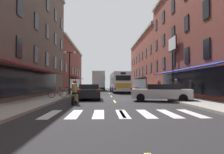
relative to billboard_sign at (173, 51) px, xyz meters
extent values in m
cube|color=#28282B|center=(-7.05, -3.19, -5.16)|extent=(34.80, 80.00, 0.10)
cube|color=#DBCC4C|center=(-7.05, -13.19, -5.11)|extent=(0.14, 2.40, 0.01)
cube|color=#DBCC4C|center=(-7.05, -6.69, -5.11)|extent=(0.14, 2.40, 0.01)
cube|color=#DBCC4C|center=(-7.05, -0.19, -5.11)|extent=(0.14, 2.40, 0.01)
cube|color=#DBCC4C|center=(-7.05, 6.31, -5.11)|extent=(0.14, 2.40, 0.01)
cube|color=#DBCC4C|center=(-7.05, 12.81, -5.11)|extent=(0.14, 2.40, 0.01)
cube|color=#DBCC4C|center=(-7.05, 19.31, -5.11)|extent=(0.14, 2.40, 0.01)
cube|color=#DBCC4C|center=(-7.05, 25.81, -5.11)|extent=(0.14, 2.40, 0.01)
cube|color=#DBCC4C|center=(-7.05, 32.31, -5.11)|extent=(0.14, 2.40, 0.01)
cube|color=silver|center=(-10.35, -13.19, -5.11)|extent=(0.50, 2.80, 0.01)
cube|color=silver|center=(-9.25, -13.19, -5.11)|extent=(0.50, 2.80, 0.01)
cube|color=silver|center=(-8.15, -13.19, -5.11)|extent=(0.50, 2.80, 0.01)
cube|color=silver|center=(-7.05, -13.19, -5.11)|extent=(0.50, 2.80, 0.01)
cube|color=silver|center=(-5.95, -13.19, -5.11)|extent=(0.50, 2.80, 0.01)
cube|color=silver|center=(-4.85, -13.19, -5.11)|extent=(0.50, 2.80, 0.01)
cube|color=silver|center=(-3.75, -13.19, -5.11)|extent=(0.50, 2.80, 0.01)
cube|color=#A39E93|center=(-12.95, -3.19, -5.04)|extent=(3.00, 80.00, 0.14)
cube|color=#A39E93|center=(-1.15, -3.19, -5.04)|extent=(3.00, 80.00, 0.14)
cube|color=black|center=(-14.41, -3.19, -3.56)|extent=(0.10, 16.00, 2.10)
cube|color=maroon|center=(-13.70, -3.19, -2.36)|extent=(1.38, 14.93, 0.44)
cube|color=black|center=(-14.41, -7.00, -0.91)|extent=(0.10, 1.00, 1.60)
cube|color=black|center=(-14.41, -3.19, -0.91)|extent=(0.10, 1.00, 1.60)
cube|color=black|center=(-14.41, 0.62, -0.91)|extent=(0.10, 1.00, 1.60)
cube|color=black|center=(-14.41, 4.43, -0.91)|extent=(0.10, 1.00, 1.60)
cube|color=black|center=(-14.41, 8.24, -0.91)|extent=(0.10, 1.00, 1.60)
cube|color=black|center=(-14.41, -7.00, 2.29)|extent=(0.10, 1.00, 1.60)
cube|color=black|center=(-14.41, -3.19, 2.29)|extent=(0.10, 1.00, 1.60)
cube|color=black|center=(-14.41, 0.62, 2.29)|extent=(0.10, 1.00, 1.60)
cube|color=black|center=(-14.41, 4.43, 2.29)|extent=(0.10, 1.00, 1.60)
cube|color=black|center=(-14.41, 8.24, 2.29)|extent=(0.10, 1.00, 1.60)
cube|color=black|center=(-14.41, 0.62, 5.49)|extent=(0.10, 1.00, 1.60)
cube|color=black|center=(-14.41, 4.43, 5.49)|extent=(0.10, 1.00, 1.60)
cube|color=black|center=(-14.41, 8.24, 5.49)|extent=(0.10, 1.00, 1.60)
cube|color=brown|center=(-18.45, 23.48, -0.11)|extent=(8.00, 26.57, 10.00)
cube|color=#B2AD9E|center=(-14.35, 23.48, 4.54)|extent=(0.44, 26.07, 0.40)
cube|color=black|center=(-14.41, 23.48, -3.56)|extent=(0.10, 16.00, 2.10)
cube|color=maroon|center=(-13.70, 23.48, -2.36)|extent=(1.38, 14.93, 0.44)
cube|color=black|center=(-14.41, 12.05, -0.91)|extent=(0.10, 1.00, 1.60)
cube|color=black|center=(-14.41, 15.86, -0.91)|extent=(0.10, 1.00, 1.60)
cube|color=black|center=(-14.41, 19.67, -0.91)|extent=(0.10, 1.00, 1.60)
cube|color=black|center=(-14.41, 23.48, -0.91)|extent=(0.10, 1.00, 1.60)
cube|color=black|center=(-14.41, 27.28, -0.91)|extent=(0.10, 1.00, 1.60)
cube|color=black|center=(-14.41, 31.09, -0.91)|extent=(0.10, 1.00, 1.60)
cube|color=black|center=(-14.41, 34.90, -0.91)|extent=(0.10, 1.00, 1.60)
cube|color=black|center=(0.31, -3.19, -3.56)|extent=(0.10, 16.00, 2.10)
cube|color=navy|center=(-0.40, -3.19, -2.36)|extent=(1.38, 14.93, 0.44)
cube|color=black|center=(0.31, -7.00, -0.91)|extent=(0.10, 1.00, 1.60)
cube|color=black|center=(0.31, -3.19, -0.91)|extent=(0.10, 1.00, 1.60)
cube|color=black|center=(0.31, 0.62, -0.91)|extent=(0.10, 1.00, 1.60)
cube|color=black|center=(0.31, 4.43, -0.91)|extent=(0.10, 1.00, 1.60)
cube|color=black|center=(0.31, 8.24, -0.91)|extent=(0.10, 1.00, 1.60)
cube|color=black|center=(0.31, -7.00, 2.29)|extent=(0.10, 1.00, 1.60)
cube|color=black|center=(0.31, -3.19, 2.29)|extent=(0.10, 1.00, 1.60)
cube|color=black|center=(0.31, 0.62, 2.29)|extent=(0.10, 1.00, 1.60)
cube|color=black|center=(0.31, 4.43, 2.29)|extent=(0.10, 1.00, 1.60)
cube|color=black|center=(0.31, 8.24, 2.29)|extent=(0.10, 1.00, 1.60)
cube|color=black|center=(0.31, 0.62, 5.49)|extent=(0.10, 1.00, 1.60)
cube|color=black|center=(0.31, 4.43, 5.49)|extent=(0.10, 1.00, 1.60)
cube|color=black|center=(0.31, 8.24, 5.49)|extent=(0.10, 1.00, 1.60)
cube|color=brown|center=(4.35, 23.48, 0.95)|extent=(8.00, 26.57, 12.13)
cube|color=#B2AD9E|center=(0.25, 23.48, 6.67)|extent=(0.44, 26.07, 0.40)
cube|color=black|center=(0.31, 23.48, -3.56)|extent=(0.10, 16.00, 2.10)
cube|color=black|center=(-0.40, 23.48, -2.36)|extent=(1.38, 14.93, 0.44)
cube|color=black|center=(0.31, 12.05, -0.91)|extent=(0.10, 1.00, 1.60)
cube|color=black|center=(0.31, 15.86, -0.91)|extent=(0.10, 1.00, 1.60)
cube|color=black|center=(0.31, 19.67, -0.91)|extent=(0.10, 1.00, 1.60)
cube|color=black|center=(0.31, 23.48, -0.91)|extent=(0.10, 1.00, 1.60)
cube|color=black|center=(0.31, 27.28, -0.91)|extent=(0.10, 1.00, 1.60)
cube|color=black|center=(0.31, 31.09, -0.91)|extent=(0.10, 1.00, 1.60)
cube|color=black|center=(0.31, 34.90, -0.91)|extent=(0.10, 1.00, 1.60)
cube|color=black|center=(0.31, 12.05, 2.29)|extent=(0.10, 1.00, 1.60)
cube|color=black|center=(0.31, 15.86, 2.29)|extent=(0.10, 1.00, 1.60)
cube|color=black|center=(0.31, 19.67, 2.29)|extent=(0.10, 1.00, 1.60)
cube|color=black|center=(0.31, 23.48, 2.29)|extent=(0.10, 1.00, 1.60)
cube|color=black|center=(0.31, 27.28, 2.29)|extent=(0.10, 1.00, 1.60)
cube|color=black|center=(0.31, 31.09, 2.29)|extent=(0.10, 1.00, 1.60)
cube|color=black|center=(0.31, 34.90, 2.29)|extent=(0.10, 1.00, 1.60)
cylinder|color=black|center=(0.00, 0.00, -2.41)|extent=(0.18, 0.18, 5.12)
cylinder|color=black|center=(0.00, 0.00, -4.85)|extent=(0.40, 0.40, 0.24)
cube|color=black|center=(0.00, 0.00, 0.87)|extent=(0.10, 2.48, 1.61)
cube|color=silver|center=(-0.06, 0.00, 0.87)|extent=(0.04, 2.32, 1.45)
cube|color=silver|center=(0.06, 0.00, 0.87)|extent=(0.04, 2.32, 1.45)
cube|color=silver|center=(-5.35, 10.02, -3.42)|extent=(2.75, 11.07, 2.68)
cube|color=silver|center=(-5.35, 10.02, -2.01)|extent=(2.53, 9.86, 0.16)
cube|color=black|center=(-5.35, 10.32, -3.23)|extent=(2.75, 8.67, 0.96)
cube|color=#193899|center=(-5.35, 10.02, -4.51)|extent=(2.78, 10.67, 0.36)
cube|color=black|center=(-5.45, 15.49, -3.23)|extent=(2.25, 0.16, 1.10)
cube|color=black|center=(-5.25, 4.55, -2.92)|extent=(2.05, 0.16, 0.70)
cube|color=gold|center=(-5.25, 4.54, -3.96)|extent=(2.15, 0.14, 0.64)
cube|color=black|center=(-5.25, 4.54, -2.29)|extent=(0.70, 0.11, 0.28)
cube|color=red|center=(-6.34, 4.51, -4.41)|extent=(0.20, 0.08, 0.28)
cube|color=red|center=(-4.15, 4.55, -4.41)|extent=(0.20, 0.08, 0.28)
cylinder|color=black|center=(-6.59, 13.51, -4.61)|extent=(0.32, 1.01, 1.00)
cylinder|color=black|center=(-4.24, 13.55, -4.61)|extent=(0.32, 1.01, 1.00)
cylinder|color=black|center=(-6.47, 6.99, -4.61)|extent=(0.32, 1.01, 1.00)
cylinder|color=black|center=(-4.12, 7.03, -4.61)|extent=(0.32, 1.01, 1.00)
cube|color=white|center=(-8.93, 21.01, -3.56)|extent=(2.33, 2.18, 2.40)
cube|color=black|center=(-8.94, 22.04, -2.71)|extent=(2.00, 0.13, 0.80)
cube|color=silver|center=(-8.88, 17.34, -2.84)|extent=(2.47, 5.22, 3.13)
cube|color=#196633|center=(-7.66, 17.36, -2.69)|extent=(0.10, 3.11, 0.90)
cube|color=black|center=(-8.89, 18.42, -4.56)|extent=(1.99, 6.96, 0.24)
cylinder|color=black|center=(-10.03, 20.80, -4.66)|extent=(0.29, 0.90, 0.90)
cylinder|color=black|center=(-7.83, 20.82, -4.66)|extent=(0.29, 0.90, 0.90)
cylinder|color=black|center=(-9.97, 16.55, -4.66)|extent=(0.29, 0.90, 0.90)
cylinder|color=black|center=(-7.77, 16.58, -4.66)|extent=(0.29, 0.90, 0.90)
cube|color=silver|center=(-3.32, -6.79, -4.51)|extent=(4.84, 2.97, 0.73)
cube|color=black|center=(-3.15, -6.84, -3.96)|extent=(2.80, 2.23, 0.43)
cube|color=red|center=(-1.37, -8.10, -4.24)|extent=(0.11, 0.21, 0.14)
cube|color=red|center=(-0.97, -6.75, -4.24)|extent=(0.11, 0.21, 0.14)
cylinder|color=black|center=(-5.06, -7.15, -4.79)|extent=(0.68, 0.39, 0.64)
cylinder|color=black|center=(-4.58, -5.55, -4.79)|extent=(0.68, 0.39, 0.64)
cylinder|color=black|center=(-2.06, -8.03, -4.79)|extent=(0.68, 0.39, 0.64)
cylinder|color=black|center=(-1.59, -6.44, -4.79)|extent=(0.68, 0.39, 0.64)
cube|color=#515154|center=(-9.04, 27.23, -4.52)|extent=(1.85, 4.30, 0.70)
cube|color=black|center=(-9.03, 27.06, -3.93)|extent=(1.66, 2.34, 0.54)
cube|color=red|center=(-9.71, 25.10, -4.27)|extent=(0.20, 0.06, 0.14)
cube|color=red|center=(-8.29, 25.12, -4.27)|extent=(0.20, 0.06, 0.14)
cylinder|color=black|center=(-9.90, 28.65, -4.79)|extent=(0.23, 0.64, 0.64)
cylinder|color=black|center=(-8.23, 28.68, -4.79)|extent=(0.23, 0.64, 0.64)
cylinder|color=black|center=(-9.85, 25.78, -4.79)|extent=(0.23, 0.64, 0.64)
cylinder|color=black|center=(-8.17, 25.81, -4.79)|extent=(0.23, 0.64, 0.64)
cube|color=black|center=(-9.16, -4.51, -4.52)|extent=(1.87, 4.43, 0.71)
cube|color=black|center=(-9.16, -4.68, -3.98)|extent=(1.67, 2.40, 0.43)
cube|color=red|center=(-9.84, -6.70, -4.26)|extent=(0.20, 0.06, 0.14)
cube|color=red|center=(-8.41, -6.67, -4.26)|extent=(0.20, 0.06, 0.14)
cylinder|color=black|center=(-10.03, -3.03, -4.79)|extent=(0.23, 0.64, 0.64)
cylinder|color=black|center=(-8.35, -2.99, -4.79)|extent=(0.23, 0.64, 0.64)
cylinder|color=black|center=(-9.98, -6.02, -4.79)|extent=(0.23, 0.64, 0.64)
cylinder|color=black|center=(-8.29, -5.99, -4.79)|extent=(0.23, 0.64, 0.64)
cylinder|color=black|center=(-9.89, -7.97, -4.80)|extent=(0.11, 0.62, 0.62)
cylinder|color=black|center=(-9.90, -9.42, -4.80)|extent=(0.13, 0.62, 0.62)
cylinder|color=#B2B2B7|center=(-9.89, -8.09, -4.50)|extent=(0.07, 0.33, 0.68)
ellipsoid|color=navy|center=(-9.89, -8.51, -4.30)|extent=(0.33, 0.56, 0.28)
cube|color=black|center=(-9.90, -8.91, -4.37)|extent=(0.27, 0.56, 0.12)
cube|color=#B2B2B7|center=(-9.89, -8.69, -4.71)|extent=(0.24, 0.40, 0.30)
cylinder|color=#B2B2B7|center=(-9.89, -8.19, -4.09)|extent=(0.62, 0.05, 0.04)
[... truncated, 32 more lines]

